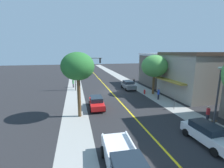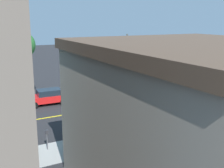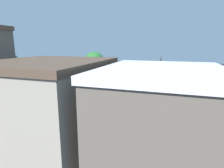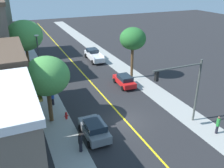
{
  "view_description": "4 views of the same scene",
  "coord_description": "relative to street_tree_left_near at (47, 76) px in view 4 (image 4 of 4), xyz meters",
  "views": [
    {
      "loc": [
        6.32,
        27.64,
        7.29
      ],
      "look_at": [
        1.14,
        5.71,
        2.68
      ],
      "focal_mm": 25.1,
      "sensor_mm": 36.0,
      "label": 1
    },
    {
      "loc": [
        -22.59,
        14.86,
        8.19
      ],
      "look_at": [
        -0.24,
        2.98,
        2.34
      ],
      "focal_mm": 44.73,
      "sensor_mm": 36.0,
      "label": 2
    },
    {
      "loc": [
        -27.22,
        -4.5,
        8.56
      ],
      "look_at": [
        0.51,
        4.67,
        2.28
      ],
      "focal_mm": 28.97,
      "sensor_mm": 36.0,
      "label": 3
    },
    {
      "loc": [
        -9.92,
        -19.3,
        13.59
      ],
      "look_at": [
        0.06,
        3.68,
        2.64
      ],
      "focal_mm": 39.53,
      "sensor_mm": 36.0,
      "label": 4
    }
  ],
  "objects": [
    {
      "name": "ground_plane",
      "position": [
        6.95,
        -3.12,
        -4.91
      ],
      "size": [
        140.0,
        140.0,
        0.0
      ],
      "primitive_type": "plane",
      "color": "#262628"
    },
    {
      "name": "sidewalk_left",
      "position": [
        0.41,
        -3.12,
        -4.91
      ],
      "size": [
        2.96,
        126.0,
        0.01
      ],
      "primitive_type": "cube",
      "color": "#9E9E99",
      "rests_on": "ground"
    },
    {
      "name": "sidewalk_right",
      "position": [
        13.5,
        -3.12,
        -4.91
      ],
      "size": [
        2.96,
        126.0,
        0.01
      ],
      "primitive_type": "cube",
      "color": "#9E9E99",
      "rests_on": "ground"
    },
    {
      "name": "road_centerline_stripe",
      "position": [
        6.95,
        -3.12,
        -4.91
      ],
      "size": [
        0.2,
        126.0,
        0.0
      ],
      "primitive_type": "cube",
      "color": "yellow",
      "rests_on": "ground"
    },
    {
      "name": "street_tree_left_near",
      "position": [
        0.0,
        0.0,
        0.0
      ],
      "size": [
        4.42,
        4.42,
        6.82
      ],
      "color": "brown",
      "rests_on": "ground"
    },
    {
      "name": "street_tree_right_corner",
      "position": [
        12.99,
        7.12,
        0.81
      ],
      "size": [
        3.62,
        3.62,
        7.31
      ],
      "color": "brown",
      "rests_on": "ground"
    },
    {
      "name": "street_tree_left_far",
      "position": [
        -0.39,
        15.9,
        0.67
      ],
      "size": [
        5.3,
        5.3,
        7.85
      ],
      "color": "brown",
      "rests_on": "ground"
    },
    {
      "name": "fire_hydrant",
      "position": [
        1.48,
        -0.29,
        -4.52
      ],
      "size": [
        0.44,
        0.24,
        0.79
      ],
      "color": "red",
      "rests_on": "ground"
    },
    {
      "name": "parking_meter",
      "position": [
        1.0,
        7.62,
        -4.03
      ],
      "size": [
        0.12,
        0.18,
        1.34
      ],
      "color": "#4C4C51",
      "rests_on": "ground"
    },
    {
      "name": "traffic_light_mast",
      "position": [
        11.75,
        -5.74,
        -0.49
      ],
      "size": [
        5.37,
        0.32,
        6.54
      ],
      "rotation": [
        0.0,
        0.0,
        3.14
      ],
      "color": "#474C47",
      "rests_on": "ground"
    },
    {
      "name": "street_lamp",
      "position": [
        1.01,
        13.6,
        -1.13
      ],
      "size": [
        0.7,
        0.36,
        6.07
      ],
      "color": "#38383D",
      "rests_on": "ground"
    },
    {
      "name": "red_sedan_right_curb",
      "position": [
        10.73,
        4.91,
        -4.12
      ],
      "size": [
        2.05,
        4.28,
        1.52
      ],
      "rotation": [
        0.0,
        0.0,
        1.53
      ],
      "color": "red",
      "rests_on": "ground"
    },
    {
      "name": "white_sedan_left_curb",
      "position": [
        3.11,
        15.04,
        -4.08
      ],
      "size": [
        2.05,
        4.42,
        1.6
      ],
      "rotation": [
        0.0,
        0.0,
        1.6
      ],
      "color": "silver",
      "rests_on": "ground"
    },
    {
      "name": "grey_sedan_left_curb",
      "position": [
        3.09,
        -4.42,
        -4.06
      ],
      "size": [
        2.13,
        4.16,
        1.66
      ],
      "rotation": [
        0.0,
        0.0,
        1.57
      ],
      "color": "slate",
      "rests_on": "ground"
    },
    {
      "name": "white_pickup_truck",
      "position": [
        10.75,
        17.12,
        -4.0
      ],
      "size": [
        2.38,
        6.17,
        1.79
      ],
      "rotation": [
        0.0,
        0.0,
        1.53
      ],
      "color": "silver",
      "rests_on": "ground"
    },
    {
      "name": "pedestrian_black_shirt",
      "position": [
        1.34,
        -5.91,
        -3.94
      ],
      "size": [
        0.37,
        0.37,
        1.83
      ],
      "rotation": [
        0.0,
        0.0,
        1.93
      ],
      "color": "black",
      "rests_on": "ground"
    },
    {
      "name": "pedestrian_blue_shirt",
      "position": [
        0.82,
        3.29,
        -3.95
      ],
      "size": [
        0.35,
        0.35,
        1.81
      ],
      "rotation": [
        0.0,
        0.0,
        3.25
      ],
      "color": "black",
      "rests_on": "ground"
    },
    {
      "name": "pedestrian_green_shirt",
      "position": [
        13.82,
        -8.49,
        -3.92
      ],
      "size": [
        0.32,
        0.32,
        1.83
      ],
      "rotation": [
        0.0,
        0.0,
        3.81
      ],
      "color": "black",
      "rests_on": "ground"
    },
    {
      "name": "pedestrian_red_shirt",
      "position": [
        -0.33,
        11.56,
        -4.06
      ],
      "size": [
        0.36,
        0.36,
        1.63
      ],
      "rotation": [
        0.0,
        0.0,
        2.7
      ],
      "color": "black",
      "rests_on": "ground"
    },
    {
      "name": "small_dog",
      "position": [
        -0.21,
        12.47,
        -4.56
      ],
      "size": [
        0.71,
        0.38,
        0.53
      ],
      "rotation": [
        0.0,
        0.0,
        2.9
      ],
      "color": "#4C3828",
      "rests_on": "ground"
    }
  ]
}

